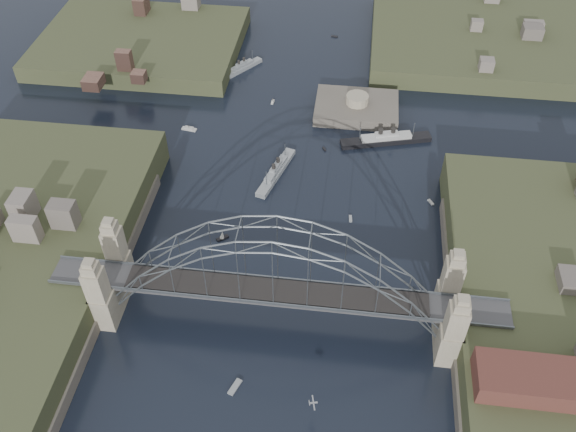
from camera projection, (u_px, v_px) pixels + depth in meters
The scene contains 19 objects.
ground at pixel (276, 319), 118.38m from camera, with size 500.00×500.00×0.00m, color black.
bridge at pixel (275, 277), 109.75m from camera, with size 84.00×13.80×24.60m.
headland_nw at pixel (142, 49), 190.18m from camera, with size 60.00×45.00×9.00m, color #3A4023.
headland_ne at pixel (485, 45), 191.29m from camera, with size 70.00×55.00×9.50m, color #3A4023.
fort_island at pixel (356, 114), 167.12m from camera, with size 22.00×16.00×9.40m.
wharf_shed at pixel (539, 381), 97.56m from camera, with size 20.00×8.00×4.00m, color #592D26.
naval_cruiser_near at pixel (276, 172), 147.98m from camera, with size 7.37×18.27×5.49m.
naval_cruiser_far at pixel (242, 68), 181.59m from camera, with size 10.53×13.15×5.02m.
ocean_liner at pixel (386, 140), 156.89m from camera, with size 23.25×9.34×5.71m.
aeroplane at pixel (312, 403), 100.78m from camera, with size 1.51×2.70×0.40m.
small_boat_a at pixel (222, 236), 132.86m from camera, with size 2.64×2.38×2.38m.
small_boat_b at pixel (350, 219), 137.55m from camera, with size 0.85×2.07×0.45m.
small_boat_c at pixel (235, 387), 107.78m from camera, with size 2.20×3.48×0.45m.
small_boat_d at pixel (431, 202), 141.34m from camera, with size 1.51×1.96×0.45m.
small_boat_e at pixel (189, 129), 161.17m from camera, with size 4.07×1.92×1.43m.
small_boat_f at pixel (324, 149), 155.31m from camera, with size 1.13×1.56×0.45m.
small_boat_h at pixel (273, 102), 170.00m from camera, with size 0.86×1.98×1.43m.
small_boat_i at pixel (414, 294), 122.38m from camera, with size 1.19×2.35×0.45m.
small_boat_k at pixel (334, 37), 196.24m from camera, with size 2.07×1.04×0.45m.
Camera 1 is at (11.03, -69.88, 96.96)m, focal length 38.60 mm.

